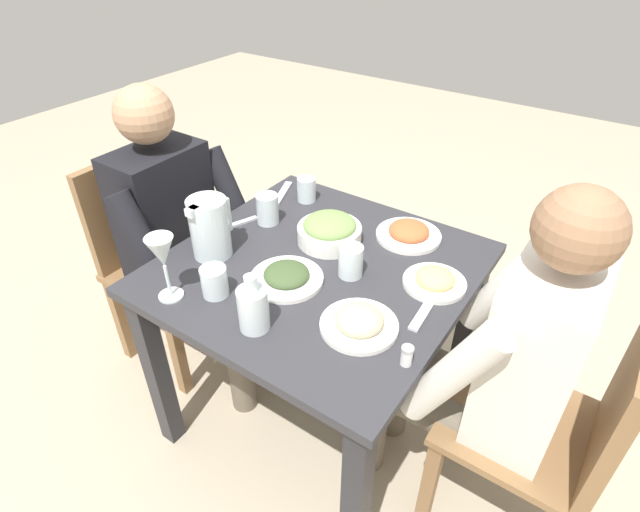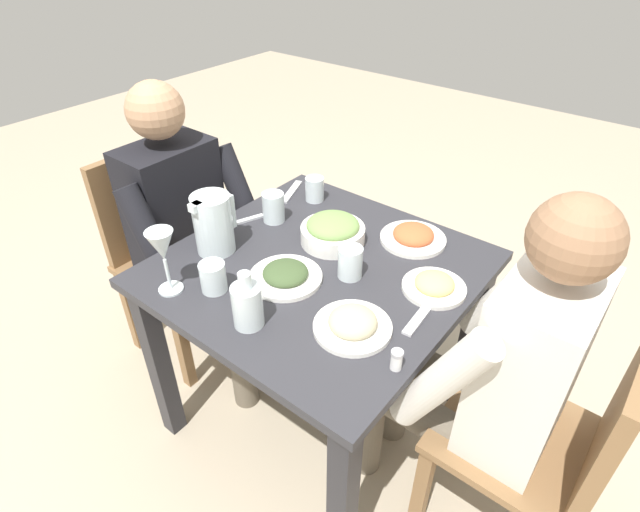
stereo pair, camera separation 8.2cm
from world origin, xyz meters
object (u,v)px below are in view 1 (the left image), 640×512
(diner_far, at_px, (185,237))
(water_pitcher, at_px, (210,227))
(plate_beans, at_px, (359,322))
(wine_glass, at_px, (162,255))
(chair_far, at_px, (155,251))
(water_glass_center, at_px, (214,282))
(plate_fries, at_px, (435,280))
(plate_rice_curry, at_px, (409,233))
(chair_near, at_px, (559,427))
(diner_near, at_px, (494,356))
(dining_table, at_px, (318,295))
(water_glass_far_right, at_px, (307,189))
(water_glass_near_left, at_px, (351,261))
(plate_dolmas, at_px, (287,276))
(salt_shaker, at_px, (407,355))
(oil_carafe, at_px, (254,310))
(salad_bowl, at_px, (329,230))
(water_glass_by_pitcher, at_px, (267,209))

(diner_far, bearing_deg, water_pitcher, -110.68)
(plate_beans, distance_m, wine_glass, 0.55)
(chair_far, height_order, water_glass_center, chair_far)
(diner_far, distance_m, plate_fries, 0.90)
(plate_rice_curry, bearing_deg, wine_glass, 147.53)
(chair_far, xyz_separation_m, water_pitcher, (-0.09, -0.45, 0.32))
(chair_near, bearing_deg, diner_near, 90.00)
(diner_far, distance_m, water_pitcher, 0.32)
(dining_table, xyz_separation_m, water_pitcher, (-0.13, 0.30, 0.22))
(dining_table, relative_size, water_glass_far_right, 9.88)
(water_glass_near_left, xyz_separation_m, water_glass_far_right, (0.29, 0.37, -0.00))
(plate_fries, height_order, plate_rice_curry, plate_rice_curry)
(dining_table, distance_m, plate_dolmas, 0.18)
(diner_near, relative_size, salt_shaker, 21.27)
(chair_far, bearing_deg, diner_near, -87.30)
(water_glass_far_right, height_order, oil_carafe, oil_carafe)
(chair_far, relative_size, salad_bowl, 4.14)
(oil_carafe, bearing_deg, dining_table, 3.19)
(chair_far, height_order, salad_bowl, chair_far)
(chair_near, distance_m, salad_bowl, 0.85)
(chair_near, height_order, water_glass_far_right, chair_near)
(water_pitcher, bearing_deg, chair_near, -81.70)
(water_glass_near_left, bearing_deg, chair_far, 93.81)
(diner_far, relative_size, water_pitcher, 6.04)
(dining_table, height_order, water_glass_center, water_glass_center)
(water_pitcher, distance_m, plate_rice_curry, 0.63)
(water_glass_far_right, bearing_deg, plate_fries, -108.28)
(diner_far, bearing_deg, chair_far, 90.00)
(plate_beans, distance_m, water_glass_far_right, 0.69)
(water_glass_by_pitcher, distance_m, water_glass_center, 0.40)
(plate_beans, height_order, water_glass_far_right, water_glass_far_right)
(diner_far, distance_m, water_glass_center, 0.47)
(plate_beans, xyz_separation_m, water_glass_far_right, (0.47, 0.50, 0.02))
(plate_beans, distance_m, plate_rice_curry, 0.46)
(salad_bowl, distance_m, wine_glass, 0.53)
(chair_far, relative_size, wine_glass, 4.35)
(diner_near, height_order, oil_carafe, diner_near)
(plate_rice_curry, bearing_deg, water_pitcher, 132.89)
(salad_bowl, height_order, oil_carafe, oil_carafe)
(plate_fries, bearing_deg, dining_table, 108.62)
(diner_far, relative_size, water_glass_far_right, 13.00)
(water_glass_by_pitcher, height_order, oil_carafe, oil_carafe)
(plate_rice_curry, relative_size, salt_shaker, 3.93)
(chair_far, relative_size, plate_dolmas, 3.98)
(water_pitcher, distance_m, water_glass_near_left, 0.44)
(chair_near, bearing_deg, plate_dolmas, 99.70)
(water_pitcher, height_order, water_glass_near_left, water_pitcher)
(oil_carafe, bearing_deg, diner_far, 64.49)
(water_pitcher, distance_m, salt_shaker, 0.71)
(plate_fries, bearing_deg, salt_shaker, -167.86)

